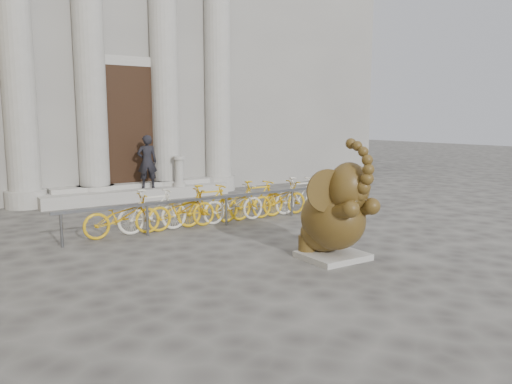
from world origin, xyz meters
TOP-DOWN VIEW (x-y plane):
  - ground at (0.00, 0.00)m, footprint 80.00×80.00m
  - classical_building at (0.00, 14.93)m, footprint 22.00×10.70m
  - entrance_steps at (0.00, 9.40)m, footprint 6.00×1.20m
  - elephant_statue at (0.55, 0.82)m, footprint 1.48×1.63m
  - bike_rack at (0.38, 4.72)m, footprint 8.00×0.53m
  - pedestrian at (0.29, 9.23)m, footprint 0.70×0.54m
  - balustrade_post at (1.33, 9.10)m, footprint 0.40×0.40m

SIDE VIEW (x-z plane):
  - ground at x=0.00m, z-range 0.00..0.00m
  - entrance_steps at x=0.00m, z-range 0.00..0.36m
  - bike_rack at x=0.38m, z-range 0.00..1.00m
  - elephant_statue at x=0.55m, z-range -0.30..1.90m
  - balustrade_post at x=1.33m, z-range 0.32..1.30m
  - pedestrian at x=0.29m, z-range 0.36..2.04m
  - classical_building at x=0.00m, z-range -0.02..11.98m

